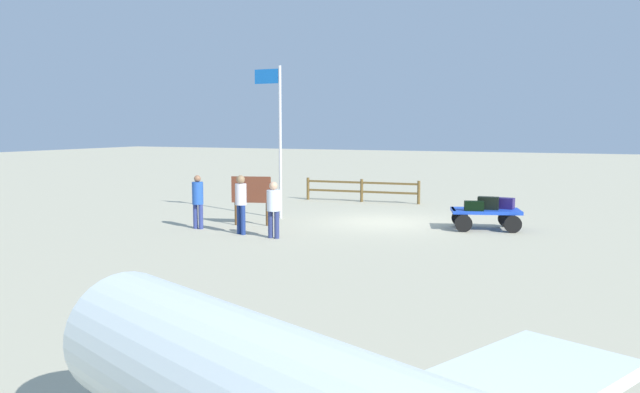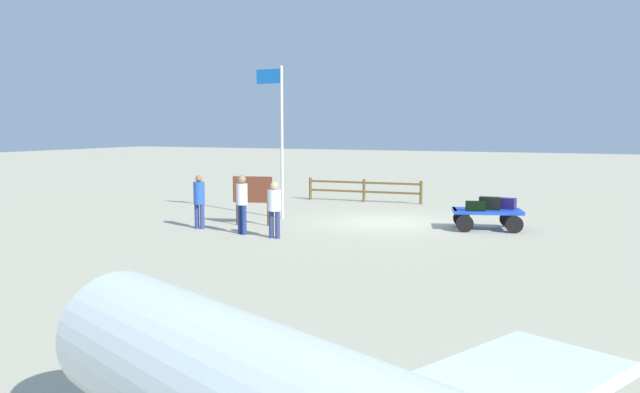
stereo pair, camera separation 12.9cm
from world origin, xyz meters
name	(u,v)px [view 1 (the left image)]	position (x,y,z in m)	size (l,w,h in m)	color
ground_plane	(385,222)	(0.00, 0.00, 0.00)	(120.00, 120.00, 0.00)	#B7B092
luggage_cart	(485,214)	(-3.23, 0.11, 0.46)	(2.27, 1.79, 0.62)	blue
suitcase_dark	(488,203)	(-3.31, 0.10, 0.81)	(0.63, 0.34, 0.38)	black
suitcase_tan	(506,203)	(-3.78, -0.29, 0.78)	(0.50, 0.37, 0.33)	#211753
suitcase_navy	(474,206)	(-2.97, 0.56, 0.76)	(0.62, 0.46, 0.28)	black
worker_lead	(273,205)	(1.89, 4.12, 0.94)	(0.39, 0.39, 1.59)	navy
worker_trailing	(241,200)	(3.06, 3.92, 1.01)	(0.44, 0.44, 1.72)	navy
worker_supervisor	(198,198)	(4.79, 3.58, 0.95)	(0.34, 0.34, 1.64)	navy
flagpole	(277,129)	(3.66, 0.51, 3.02)	(1.01, 0.10, 5.13)	silver
signboard	(251,193)	(3.66, 2.31, 1.04)	(1.24, 0.40, 1.55)	#4C3319
wooden_fence	(362,188)	(2.74, -5.17, 0.56)	(4.88, 0.44, 0.94)	brown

